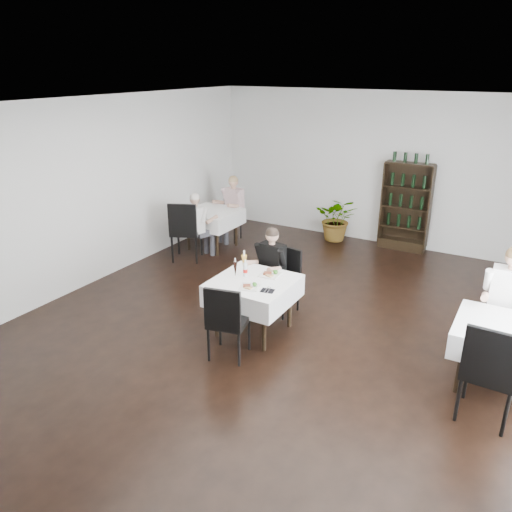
% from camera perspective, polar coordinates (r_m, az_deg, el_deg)
% --- Properties ---
extents(room_shell, '(9.00, 9.00, 9.00)m').
position_cam_1_polar(room_shell, '(6.23, 2.09, 2.82)').
color(room_shell, black).
rests_on(room_shell, ground).
extents(wine_shelf, '(0.90, 0.28, 1.75)m').
position_cam_1_polar(wine_shelf, '(10.13, 16.71, 5.30)').
color(wine_shelf, black).
rests_on(wine_shelf, ground).
extents(main_table, '(1.03, 1.03, 0.77)m').
position_cam_1_polar(main_table, '(6.69, -0.29, -3.94)').
color(main_table, black).
rests_on(main_table, ground).
extents(left_table, '(0.98, 0.98, 0.77)m').
position_cam_1_polar(left_table, '(9.88, -5.04, 4.37)').
color(left_table, black).
rests_on(left_table, ground).
extents(right_table, '(0.98, 0.98, 0.77)m').
position_cam_1_polar(right_table, '(6.22, 26.21, -8.38)').
color(right_table, black).
rests_on(right_table, ground).
extents(potted_tree, '(0.98, 0.89, 0.93)m').
position_cam_1_polar(potted_tree, '(10.46, 9.26, 4.24)').
color(potted_tree, '#2D6021').
rests_on(potted_tree, ground).
extents(main_chair_far, '(0.50, 0.50, 0.96)m').
position_cam_1_polar(main_chair_far, '(7.33, 3.20, -2.28)').
color(main_chair_far, black).
rests_on(main_chair_far, ground).
extents(main_chair_near, '(0.55, 0.55, 1.00)m').
position_cam_1_polar(main_chair_near, '(6.11, -3.42, -7.08)').
color(main_chair_near, black).
rests_on(main_chair_near, ground).
extents(left_chair_far, '(0.46, 0.46, 0.87)m').
position_cam_1_polar(left_chair_far, '(10.39, -2.87, 4.58)').
color(left_chair_far, black).
rests_on(left_chair_far, ground).
extents(left_chair_near, '(0.68, 0.68, 1.13)m').
position_cam_1_polar(left_chair_near, '(9.24, -8.13, 3.21)').
color(left_chair_near, black).
rests_on(left_chair_near, ground).
extents(right_chair_far, '(0.55, 0.55, 1.02)m').
position_cam_1_polar(right_chair_far, '(6.83, 26.29, -6.12)').
color(right_chair_far, black).
rests_on(right_chair_far, ground).
extents(right_chair_near, '(0.53, 0.54, 1.12)m').
position_cam_1_polar(right_chair_near, '(5.56, 25.15, -11.52)').
color(right_chair_near, black).
rests_on(right_chair_near, ground).
extents(diner_main, '(0.52, 0.54, 1.30)m').
position_cam_1_polar(diner_main, '(7.18, 1.51, -0.97)').
color(diner_main, '#393940').
rests_on(diner_main, ground).
extents(diner_left_far, '(0.56, 0.59, 1.35)m').
position_cam_1_polar(diner_left_far, '(10.24, -2.83, 5.99)').
color(diner_left_far, '#393940').
rests_on(diner_left_far, ground).
extents(diner_left_near, '(0.53, 0.56, 1.27)m').
position_cam_1_polar(diner_left_near, '(9.33, -6.61, 4.05)').
color(diner_left_near, '#393940').
rests_on(diner_left_near, ground).
extents(diner_right_far, '(0.56, 0.56, 1.48)m').
position_cam_1_polar(diner_right_far, '(6.67, 26.77, -4.22)').
color(diner_right_far, '#393940').
rests_on(diner_right_far, ground).
extents(plate_far, '(0.28, 0.28, 0.08)m').
position_cam_1_polar(plate_far, '(6.76, 1.67, -2.10)').
color(plate_far, white).
rests_on(plate_far, main_table).
extents(plate_near, '(0.30, 0.30, 0.07)m').
position_cam_1_polar(plate_near, '(6.40, -0.71, -3.52)').
color(plate_near, white).
rests_on(plate_near, main_table).
extents(pilsner_dark, '(0.06, 0.06, 0.26)m').
position_cam_1_polar(pilsner_dark, '(6.71, -2.38, -1.47)').
color(pilsner_dark, black).
rests_on(pilsner_dark, main_table).
extents(pilsner_lager, '(0.08, 0.08, 0.34)m').
position_cam_1_polar(pilsner_lager, '(6.78, -1.36, -0.94)').
color(pilsner_lager, gold).
rests_on(pilsner_lager, main_table).
extents(coke_bottle, '(0.06, 0.06, 0.24)m').
position_cam_1_polar(coke_bottle, '(6.70, -1.23, -1.59)').
color(coke_bottle, silver).
rests_on(coke_bottle, main_table).
extents(napkin_cutlery, '(0.19, 0.18, 0.02)m').
position_cam_1_polar(napkin_cutlery, '(6.32, 1.32, -3.96)').
color(napkin_cutlery, black).
rests_on(napkin_cutlery, main_table).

